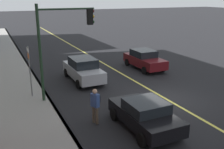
{
  "coord_description": "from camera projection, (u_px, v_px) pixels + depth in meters",
  "views": [
    {
      "loc": [
        -11.6,
        9.0,
        5.88
      ],
      "look_at": [
        0.08,
        3.51,
        1.96
      ],
      "focal_mm": 41.79,
      "sensor_mm": 36.0,
      "label": 1
    }
  ],
  "objects": [
    {
      "name": "street_sign_post",
      "position": [
        30.0,
        69.0,
        15.03
      ],
      "size": [
        0.6,
        0.08,
        3.14
      ],
      "color": "slate",
      "rests_on": "ground"
    },
    {
      "name": "car_maroon",
      "position": [
        144.0,
        59.0,
        21.68
      ],
      "size": [
        4.29,
        1.92,
        1.56
      ],
      "color": "#591116",
      "rests_on": "ground"
    },
    {
      "name": "traffic_light_mast",
      "position": [
        62.0,
        36.0,
        14.35
      ],
      "size": [
        0.28,
        3.26,
        5.48
      ],
      "color": "#1E3823",
      "rests_on": "ground"
    },
    {
      "name": "pedestrian_with_backpack",
      "position": [
        95.0,
        103.0,
        12.25
      ],
      "size": [
        0.46,
        0.46,
        1.74
      ],
      "color": "brown",
      "rests_on": "ground"
    },
    {
      "name": "sidewalk_slab",
      "position": [
        29.0,
        125.0,
        12.2
      ],
      "size": [
        80.0,
        3.25,
        0.15
      ],
      "primitive_type": "cube",
      "color": "gray",
      "rests_on": "ground"
    },
    {
      "name": "ground",
      "position": [
        166.0,
        99.0,
        15.42
      ],
      "size": [
        200.0,
        200.0,
        0.0
      ],
      "primitive_type": "plane",
      "color": "black"
    },
    {
      "name": "car_silver",
      "position": [
        83.0,
        69.0,
        18.58
      ],
      "size": [
        4.49,
        1.92,
        1.66
      ],
      "color": "#A8AAB2",
      "rests_on": "ground"
    },
    {
      "name": "lane_stripe_center",
      "position": [
        166.0,
        99.0,
        15.42
      ],
      "size": [
        80.0,
        0.16,
        0.01
      ],
      "primitive_type": "cube",
      "color": "#D8CC4C",
      "rests_on": "ground"
    },
    {
      "name": "car_black",
      "position": [
        145.0,
        114.0,
        11.85
      ],
      "size": [
        3.95,
        2.01,
        1.38
      ],
      "color": "black",
      "rests_on": "ground"
    },
    {
      "name": "curb_edge",
      "position": [
        61.0,
        118.0,
        12.83
      ],
      "size": [
        80.0,
        0.16,
        0.15
      ],
      "primitive_type": "cube",
      "color": "slate",
      "rests_on": "ground"
    }
  ]
}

